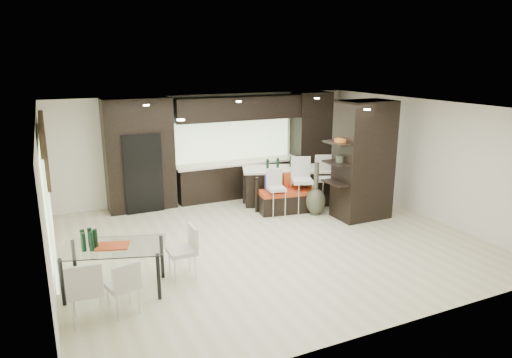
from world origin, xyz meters
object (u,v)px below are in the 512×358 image
stool_right (325,187)px  bench (288,201)px  stool_mid (302,190)px  floor_vase (316,189)px  chair_near (123,289)px  kitchen_island (286,185)px  chair_far (86,293)px  stool_left (276,197)px  chair_end (182,255)px  dining_table (115,269)px

stool_right → bench: (-0.96, 0.13, -0.25)m
stool_mid → floor_vase: floor_vase is taller
stool_right → bench: stool_right is taller
stool_right → chair_near: (-5.32, -2.87, -0.14)m
kitchen_island → chair_far: kitchen_island is taller
stool_left → stool_right: bearing=7.3°
stool_left → chair_end: size_ratio=1.08×
floor_vase → chair_end: (-3.77, -1.83, -0.22)m
kitchen_island → chair_near: (-4.65, -3.67, -0.07)m
stool_right → chair_near: bearing=-130.8°
kitchen_island → stool_left: kitchen_island is taller
kitchen_island → chair_near: size_ratio=2.84×
stool_mid → dining_table: size_ratio=0.68×
dining_table → stool_right: bearing=39.6°
chair_far → floor_vase: bearing=31.3°
stool_left → chair_end: 3.63m
chair_near → chair_end: 1.31m
bench → chair_far: 5.72m
bench → chair_far: size_ratio=1.62×
bench → floor_vase: floor_vase is taller
dining_table → chair_end: (1.08, 0.00, 0.03)m
dining_table → chair_near: size_ratio=2.05×
stool_right → floor_vase: size_ratio=0.83×
stool_right → dining_table: bearing=-137.2°
chair_near → dining_table: bearing=75.0°
kitchen_island → stool_right: stool_right is taller
stool_left → chair_near: 4.94m
bench → floor_vase: size_ratio=1.12×
stool_mid → chair_near: size_ratio=1.39×
stool_mid → stool_right: 0.67m
stool_right → chair_near: stool_right is taller
stool_mid → floor_vase: size_ratio=0.84×
stool_left → chair_far: stool_left is taller
kitchen_island → stool_mid: 0.80m
stool_right → floor_vase: 0.57m
stool_right → chair_end: stool_right is taller
stool_left → floor_vase: size_ratio=0.70×
stool_right → chair_end: size_ratio=1.27×
dining_table → floor_vase: bearing=38.3°
bench → chair_end: (-3.28, -2.27, 0.14)m
stool_right → chair_far: size_ratio=1.20×
floor_vase → chair_far: (-5.34, -2.59, -0.19)m
stool_right → chair_near: size_ratio=1.37×
kitchen_island → stool_left: 1.01m
stool_mid → stool_right: bearing=19.1°
floor_vase → dining_table: size_ratio=0.80×
chair_near → chair_far: bearing=168.5°
stool_right → floor_vase: (-0.47, -0.31, 0.11)m
stool_left → chair_end: bearing=-134.2°
stool_mid → bench: stool_mid is taller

